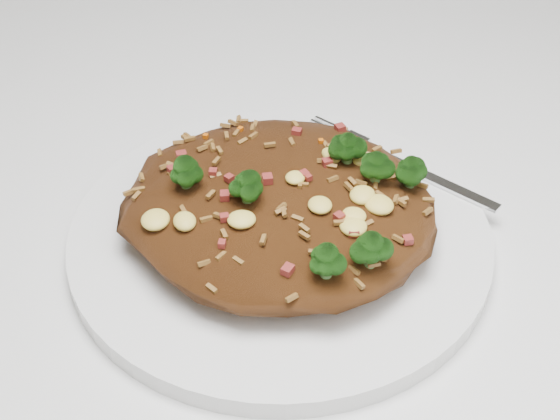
{
  "coord_description": "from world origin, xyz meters",
  "views": [
    {
      "loc": [
        -0.03,
        -0.44,
        1.11
      ],
      "look_at": [
        -0.12,
        -0.07,
        0.78
      ],
      "focal_mm": 50.0,
      "sensor_mm": 36.0,
      "label": 1
    }
  ],
  "objects_px": {
    "plate": "(280,235)",
    "fork": "(406,167)",
    "dining_table": "(445,290)",
    "fried_rice": "(282,197)"
  },
  "relations": [
    {
      "from": "plate",
      "to": "fork",
      "type": "xyz_separation_m",
      "value": [
        0.07,
        0.08,
        0.01
      ]
    },
    {
      "from": "dining_table",
      "to": "plate",
      "type": "relative_size",
      "value": 4.33
    },
    {
      "from": "dining_table",
      "to": "plate",
      "type": "bearing_deg",
      "value": -148.15
    },
    {
      "from": "dining_table",
      "to": "fried_rice",
      "type": "relative_size",
      "value": 5.93
    },
    {
      "from": "dining_table",
      "to": "fork",
      "type": "xyz_separation_m",
      "value": [
        -0.04,
        0.01,
        0.11
      ]
    },
    {
      "from": "plate",
      "to": "fork",
      "type": "bearing_deg",
      "value": 48.52
    },
    {
      "from": "plate",
      "to": "fried_rice",
      "type": "distance_m",
      "value": 0.03
    },
    {
      "from": "plate",
      "to": "fried_rice",
      "type": "bearing_deg",
      "value": -17.54
    },
    {
      "from": "plate",
      "to": "fork",
      "type": "relative_size",
      "value": 1.82
    },
    {
      "from": "dining_table",
      "to": "plate",
      "type": "height_order",
      "value": "plate"
    }
  ]
}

